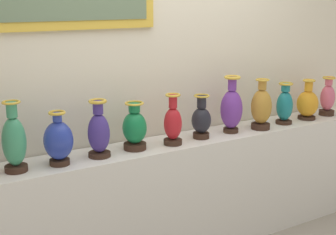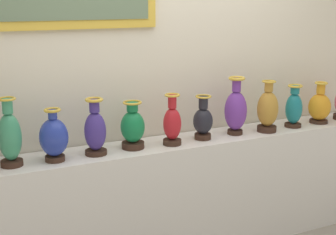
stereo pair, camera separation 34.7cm
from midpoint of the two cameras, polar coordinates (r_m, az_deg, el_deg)
display_shelf at (r=3.67m, az=2.74°, el=-9.54°), size 3.76×0.39×0.88m
back_wall at (r=3.61m, az=0.72°, el=7.11°), size 5.68×0.14×2.91m
vase_jade at (r=3.09m, az=-14.96°, el=-2.28°), size 0.14×0.14×0.43m
vase_cobalt at (r=3.14m, az=-10.13°, el=-2.35°), size 0.18×0.18×0.34m
vase_indigo at (r=3.23m, az=-5.47°, el=-1.56°), size 0.15×0.15×0.38m
vase_emerald at (r=3.35m, az=-1.19°, el=-1.22°), size 0.17×0.17×0.33m
vase_crimson at (r=3.44m, az=3.39°, el=-0.75°), size 0.13×0.13×0.37m
vase_onyx at (r=3.59m, az=6.87°, el=-0.39°), size 0.14×0.14×0.33m
vase_violet at (r=3.75m, az=10.55°, el=0.89°), size 0.17×0.17×0.44m
vase_ochre at (r=3.88m, az=14.09°, el=0.85°), size 0.16×0.16×0.40m
vase_teal at (r=4.08m, az=16.87°, el=1.04°), size 0.13×0.13×0.34m
vase_amber at (r=4.27m, az=19.52°, el=1.20°), size 0.18×0.18×0.34m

